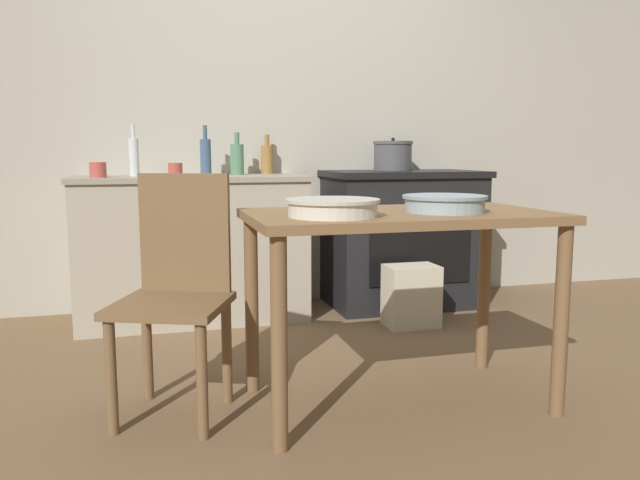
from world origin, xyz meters
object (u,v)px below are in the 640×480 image
bottle_left (206,156)px  stock_pot (393,156)px  work_table (400,241)px  flour_sack (411,296)px  bottle_mid_left (237,158)px  chair (177,287)px  cup_center (175,170)px  mixing_bowl_small (333,207)px  cup_center_right (98,170)px  mixing_bowl_large (445,202)px  stove (402,238)px  bottle_far_left (267,159)px  bottle_center_left (134,156)px

bottle_left → stock_pot: bearing=-0.3°
stock_pot → work_table: bearing=-111.0°
flour_sack → bottle_mid_left: size_ratio=1.38×
chair → flour_sack: bearing=54.3°
bottle_left → cup_center: size_ratio=3.77×
mixing_bowl_small → cup_center_right: cup_center_right is taller
mixing_bowl_large → bottle_mid_left: bottle_mid_left is taller
stove → mixing_bowl_small: bearing=-120.5°
stove → bottle_far_left: bearing=165.4°
chair → mixing_bowl_large: chair is taller
bottle_center_left → chair: bearing=-83.4°
flour_sack → bottle_mid_left: (-0.90, 0.63, 0.78)m
stock_pot → bottle_left: bottle_left is taller
bottle_mid_left → cup_center: 0.52m
stock_pot → bottle_far_left: (-0.81, 0.13, -0.02)m
mixing_bowl_large → mixing_bowl_small: bearing=-173.2°
flour_sack → stock_pot: size_ratio=1.38×
cup_center_right → bottle_left: bearing=21.9°
flour_sack → mixing_bowl_small: 1.51m
bottle_far_left → bottle_center_left: (-0.82, -0.19, 0.02)m
mixing_bowl_large → bottle_left: (-0.75, 1.68, 0.17)m
cup_center_right → stove: bearing=4.6°
bottle_far_left → mixing_bowl_small: bearing=-93.5°
stove → bottle_left: bottle_left is taller
stove → mixing_bowl_small: stove is taller
stove → stock_pot: (-0.04, 0.09, 0.53)m
stock_pot → flour_sack: bearing=-101.1°
cup_center_right → chair: bearing=-74.0°
stove → flour_sack: size_ratio=2.77×
stove → flour_sack: 0.60m
stock_pot → bottle_center_left: bearing=-177.8°
stove → bottle_far_left: 1.02m
work_table → bottle_far_left: (-0.19, 1.75, 0.30)m
stove → bottle_far_left: bottle_far_left is taller
work_table → cup_center_right: cup_center_right is taller
mixing_bowl_small → cup_center: cup_center is taller
work_table → bottle_left: 1.76m
flour_sack → stock_pot: bearing=78.9°
mixing_bowl_small → cup_center_right: 1.74m
flour_sack → bottle_left: (-1.10, 0.61, 0.80)m
chair → bottle_mid_left: size_ratio=3.54×
chair → bottle_mid_left: (0.45, 1.48, 0.47)m
chair → bottle_center_left: bottle_center_left is taller
mixing_bowl_large → bottle_center_left: bearing=126.1°
bottle_center_left → work_table: bearing=-57.1°
cup_center → bottle_center_left: bearing=131.1°
bottle_center_left → cup_center_right: 0.27m
work_table → mixing_bowl_large: size_ratio=3.62×
stock_pot → mixing_bowl_large: size_ratio=0.80×
stock_pot → stove: bearing=-68.2°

